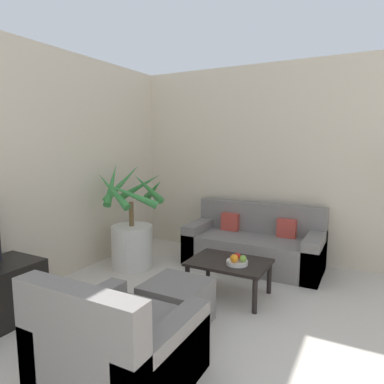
% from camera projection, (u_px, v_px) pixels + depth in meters
% --- Properties ---
extents(potted_palm, '(0.87, 0.96, 1.37)m').
position_uv_depth(potted_palm, '(132.00, 233.00, 4.45)').
color(potted_palm, beige).
rests_on(potted_palm, ground_plane).
extents(sofa_loveseat, '(1.75, 0.77, 0.80)m').
position_uv_depth(sofa_loveseat, '(254.00, 245.00, 4.54)').
color(sofa_loveseat, slate).
rests_on(sofa_loveseat, ground_plane).
extents(coffee_table, '(0.82, 0.60, 0.38)m').
position_uv_depth(coffee_table, '(229.00, 266.00, 3.63)').
color(coffee_table, black).
rests_on(coffee_table, ground_plane).
extents(fruit_bowl, '(0.22, 0.22, 0.04)m').
position_uv_depth(fruit_bowl, '(237.00, 263.00, 3.52)').
color(fruit_bowl, beige).
rests_on(fruit_bowl, coffee_table).
extents(apple_red, '(0.07, 0.07, 0.07)m').
position_uv_depth(apple_red, '(237.00, 256.00, 3.54)').
color(apple_red, red).
rests_on(apple_red, fruit_bowl).
extents(apple_green, '(0.07, 0.07, 0.07)m').
position_uv_depth(apple_green, '(243.00, 259.00, 3.47)').
color(apple_green, olive).
rests_on(apple_green, fruit_bowl).
extents(orange_fruit, '(0.08, 0.08, 0.08)m').
position_uv_depth(orange_fruit, '(234.00, 258.00, 3.46)').
color(orange_fruit, orange).
rests_on(orange_fruit, fruit_bowl).
extents(armchair, '(0.91, 0.88, 0.82)m').
position_uv_depth(armchair, '(117.00, 349.00, 2.27)').
color(armchair, slate).
rests_on(armchair, ground_plane).
extents(ottoman, '(0.53, 0.53, 0.40)m').
position_uv_depth(ottoman, '(177.00, 304.00, 3.06)').
color(ottoman, slate).
rests_on(ottoman, ground_plane).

